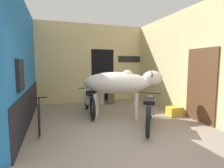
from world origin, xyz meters
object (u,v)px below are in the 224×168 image
(bicycle, at_px, (39,114))
(shopkeeper_seated, at_px, (110,87))
(motorcycle_far, at_px, (89,100))
(cow, at_px, (120,83))
(crate, at_px, (174,111))
(plastic_stool, at_px, (101,98))
(motorcycle_near, at_px, (150,109))

(bicycle, xyz_separation_m, shopkeeper_seated, (2.54, 2.15, 0.32))
(motorcycle_far, distance_m, bicycle, 1.70)
(cow, distance_m, motorcycle_far, 1.21)
(motorcycle_far, xyz_separation_m, crate, (2.50, -1.03, -0.32))
(crate, bearing_deg, plastic_stool, 126.05)
(motorcycle_near, distance_m, motorcycle_far, 2.06)
(bicycle, bearing_deg, crate, -2.03)
(motorcycle_near, height_order, motorcycle_far, motorcycle_near)
(plastic_stool, height_order, crate, plastic_stool)
(cow, height_order, shopkeeper_seated, cow)
(shopkeeper_seated, bearing_deg, motorcycle_far, -131.31)
(cow, bearing_deg, crate, -11.46)
(bicycle, height_order, shopkeeper_seated, shopkeeper_seated)
(motorcycle_far, distance_m, shopkeeper_seated, 1.69)
(motorcycle_far, bearing_deg, shopkeeper_seated, 48.69)
(bicycle, xyz_separation_m, crate, (3.94, -0.14, -0.23))
(motorcycle_near, xyz_separation_m, plastic_stool, (-0.48, 3.00, -0.21))
(crate, bearing_deg, motorcycle_near, -153.96)
(motorcycle_near, distance_m, crate, 1.44)
(motorcycle_far, bearing_deg, cow, -40.78)
(motorcycle_far, relative_size, plastic_stool, 4.23)
(plastic_stool, xyz_separation_m, crate, (1.74, -2.39, -0.11))
(motorcycle_near, xyz_separation_m, crate, (1.26, 0.62, -0.33))
(plastic_stool, bearing_deg, crate, -53.95)
(motorcycle_far, bearing_deg, bicycle, -148.17)
(motorcycle_far, xyz_separation_m, plastic_stool, (0.77, 1.35, -0.20))
(plastic_stool, bearing_deg, bicycle, -134.48)
(cow, relative_size, motorcycle_near, 1.33)
(motorcycle_near, height_order, plastic_stool, motorcycle_near)
(cow, xyz_separation_m, plastic_stool, (-0.03, 2.04, -0.80))
(cow, distance_m, motorcycle_near, 1.21)
(cow, bearing_deg, shopkeeper_seated, 81.06)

